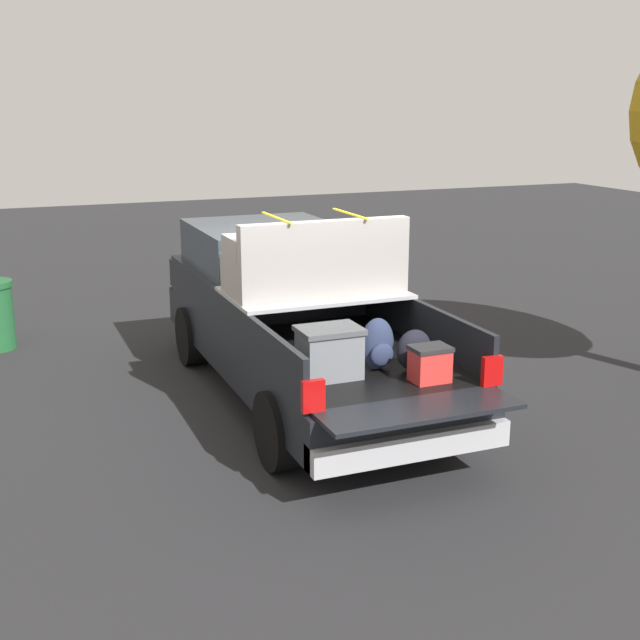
% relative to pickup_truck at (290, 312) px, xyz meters
% --- Properties ---
extents(ground_plane, '(40.00, 40.00, 0.00)m').
position_rel_pickup_truck_xyz_m(ground_plane, '(-0.37, -0.00, -0.96)').
color(ground_plane, '#262628').
extents(pickup_truck, '(6.05, 2.06, 2.23)m').
position_rel_pickup_truck_xyz_m(pickup_truck, '(0.00, 0.00, 0.00)').
color(pickup_truck, black).
rests_on(pickup_truck, ground_plane).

